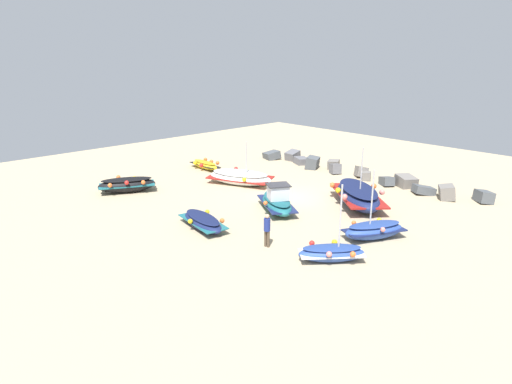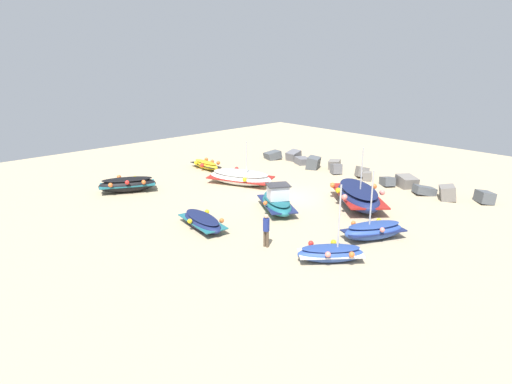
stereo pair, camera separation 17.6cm
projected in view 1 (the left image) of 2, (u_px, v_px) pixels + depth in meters
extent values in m
plane|color=tan|center=(289.00, 197.00, 29.21)|extent=(47.47, 47.47, 0.00)
ellipsoid|color=white|center=(240.00, 178.00, 32.15)|extent=(5.19, 3.70, 0.99)
cube|color=maroon|center=(240.00, 177.00, 32.14)|extent=(5.02, 3.65, 0.19)
ellipsoid|color=beige|center=(240.00, 173.00, 32.04)|extent=(4.55, 3.22, 0.24)
cylinder|color=#B7B7BC|center=(246.00, 157.00, 31.49)|extent=(0.08, 0.08, 2.26)
sphere|color=yellow|center=(244.00, 180.00, 30.81)|extent=(0.31, 0.31, 0.31)
sphere|color=red|center=(236.00, 169.00, 33.32)|extent=(0.31, 0.31, 0.31)
ellipsoid|color=navy|center=(358.00, 196.00, 27.57)|extent=(5.55, 5.12, 1.22)
cube|color=maroon|center=(358.00, 195.00, 27.55)|extent=(5.43, 5.03, 0.13)
ellipsoid|color=#151E45|center=(358.00, 188.00, 27.42)|extent=(4.88, 4.49, 0.22)
cylinder|color=#B7B7BC|center=(362.00, 168.00, 26.63)|extent=(0.08, 0.08, 2.56)
sphere|color=#EA7F75|center=(345.00, 197.00, 25.92)|extent=(0.34, 0.34, 0.34)
sphere|color=#EA7F75|center=(382.00, 192.00, 26.80)|extent=(0.34, 0.34, 0.34)
sphere|color=yellow|center=(338.00, 190.00, 27.36)|extent=(0.34, 0.34, 0.34)
sphere|color=orange|center=(374.00, 186.00, 28.25)|extent=(0.34, 0.34, 0.34)
sphere|color=orange|center=(332.00, 185.00, 28.82)|extent=(0.34, 0.34, 0.34)
ellipsoid|color=navy|center=(203.00, 222.00, 24.02)|extent=(3.67, 1.79, 0.67)
cube|color=#1E6670|center=(203.00, 222.00, 24.01)|extent=(3.54, 1.81, 0.06)
ellipsoid|color=#151E45|center=(203.00, 217.00, 23.94)|extent=(3.23, 1.57, 0.11)
sphere|color=yellow|center=(207.00, 212.00, 25.01)|extent=(0.26, 0.26, 0.26)
sphere|color=yellow|center=(190.00, 221.00, 23.56)|extent=(0.26, 0.26, 0.26)
sphere|color=orange|center=(222.00, 221.00, 23.72)|extent=(0.26, 0.26, 0.26)
ellipsoid|color=#2D4C9E|center=(332.00, 254.00, 20.21)|extent=(2.76, 3.01, 0.71)
cube|color=white|center=(332.00, 253.00, 20.19)|extent=(2.71, 2.94, 0.07)
ellipsoid|color=navy|center=(332.00, 248.00, 20.12)|extent=(2.42, 2.64, 0.12)
cylinder|color=#B7B7BC|center=(341.00, 216.00, 19.69)|extent=(0.08, 0.08, 2.92)
sphere|color=orange|center=(353.00, 254.00, 19.58)|extent=(0.26, 0.26, 0.26)
sphere|color=yellow|center=(334.00, 242.00, 20.74)|extent=(0.26, 0.26, 0.26)
sphere|color=#EA7F75|center=(329.00, 254.00, 19.50)|extent=(0.26, 0.26, 0.26)
sphere|color=red|center=(312.00, 243.00, 20.68)|extent=(0.26, 0.26, 0.26)
ellipsoid|color=#1E6670|center=(277.00, 204.00, 26.61)|extent=(4.04, 3.24, 0.86)
cube|color=navy|center=(277.00, 204.00, 26.60)|extent=(3.93, 3.20, 0.10)
ellipsoid|color=#1A565F|center=(277.00, 199.00, 26.51)|extent=(3.55, 2.84, 0.16)
cube|color=silver|center=(278.00, 192.00, 26.12)|extent=(1.43, 1.48, 0.84)
cube|color=#333338|center=(278.00, 185.00, 25.99)|extent=(1.66, 1.71, 0.06)
sphere|color=yellow|center=(287.00, 196.00, 27.35)|extent=(0.26, 0.26, 0.26)
sphere|color=orange|center=(266.00, 203.00, 25.71)|extent=(0.26, 0.26, 0.26)
ellipsoid|color=#2D4C9E|center=(374.00, 231.00, 22.63)|extent=(2.54, 3.49, 0.88)
cube|color=navy|center=(374.00, 230.00, 22.62)|extent=(2.50, 3.38, 0.12)
ellipsoid|color=navy|center=(375.00, 225.00, 22.53)|extent=(2.21, 3.06, 0.18)
cylinder|color=#B7B7BC|center=(372.00, 198.00, 22.01)|extent=(0.08, 0.08, 2.80)
sphere|color=orange|center=(354.00, 223.00, 22.98)|extent=(0.25, 0.25, 0.25)
sphere|color=#EA7F75|center=(383.00, 230.00, 21.87)|extent=(0.25, 0.25, 0.25)
sphere|color=yellow|center=(379.00, 220.00, 23.45)|extent=(0.25, 0.25, 0.25)
ellipsoid|color=gold|center=(205.00, 165.00, 36.42)|extent=(3.10, 1.22, 0.67)
cube|color=black|center=(205.00, 165.00, 36.41)|extent=(2.97, 1.22, 0.13)
ellipsoid|color=gold|center=(205.00, 162.00, 36.34)|extent=(2.72, 1.04, 0.16)
sphere|color=orange|center=(205.00, 159.00, 37.38)|extent=(0.32, 0.32, 0.32)
sphere|color=yellow|center=(195.00, 163.00, 36.26)|extent=(0.32, 0.32, 0.32)
sphere|color=orange|center=(211.00, 162.00, 36.77)|extent=(0.32, 0.32, 0.32)
sphere|color=red|center=(201.00, 165.00, 35.65)|extent=(0.32, 0.32, 0.32)
sphere|color=orange|center=(218.00, 163.00, 36.14)|extent=(0.32, 0.32, 0.32)
ellipsoid|color=black|center=(127.00, 185.00, 30.23)|extent=(2.94, 3.99, 0.96)
cube|color=#1E6670|center=(127.00, 185.00, 30.21)|extent=(2.91, 3.88, 0.08)
ellipsoid|color=black|center=(126.00, 180.00, 30.11)|extent=(2.58, 3.51, 0.16)
sphere|color=orange|center=(143.00, 182.00, 29.68)|extent=(0.29, 0.29, 0.29)
sphere|color=yellow|center=(134.00, 178.00, 31.03)|extent=(0.29, 0.29, 0.29)
sphere|color=red|center=(127.00, 183.00, 29.38)|extent=(0.29, 0.29, 0.29)
sphere|color=orange|center=(118.00, 177.00, 30.70)|extent=(0.29, 0.29, 0.29)
sphere|color=orange|center=(110.00, 185.00, 29.12)|extent=(0.29, 0.29, 0.29)
cylinder|color=brown|center=(266.00, 238.00, 21.71)|extent=(0.14, 0.14, 0.84)
cylinder|color=brown|center=(268.00, 239.00, 21.62)|extent=(0.14, 0.14, 0.84)
cylinder|color=navy|center=(267.00, 225.00, 21.44)|extent=(0.32, 0.32, 0.63)
sphere|color=tan|center=(267.00, 216.00, 21.32)|extent=(0.22, 0.22, 0.22)
cube|color=#4C5156|center=(272.00, 155.00, 39.77)|extent=(1.62, 1.65, 0.94)
cube|color=slate|center=(293.00, 156.00, 39.25)|extent=(1.08, 1.36, 1.05)
cube|color=slate|center=(302.00, 161.00, 38.00)|extent=(1.53, 1.41, 0.62)
cube|color=#4C5156|center=(313.00, 163.00, 36.41)|extent=(1.45, 1.51, 1.10)
cube|color=slate|center=(334.00, 165.00, 36.20)|extent=(1.13, 1.16, 0.89)
cube|color=slate|center=(335.00, 169.00, 34.91)|extent=(1.12, 1.10, 0.92)
cube|color=slate|center=(361.00, 172.00, 34.04)|extent=(1.34, 1.46, 1.09)
cube|color=slate|center=(366.00, 176.00, 33.19)|extent=(0.97, 0.99, 0.69)
cube|color=#4C5156|center=(387.00, 181.00, 31.80)|extent=(1.40, 1.30, 0.84)
cube|color=slate|center=(406.00, 181.00, 31.48)|extent=(1.81, 1.68, 0.91)
cube|color=#4C5156|center=(424.00, 190.00, 29.91)|extent=(1.66, 1.73, 0.83)
cube|color=slate|center=(447.00, 192.00, 28.77)|extent=(1.51, 1.55, 1.05)
cube|color=#4C5156|center=(484.00, 197.00, 28.22)|extent=(1.46, 1.53, 0.92)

